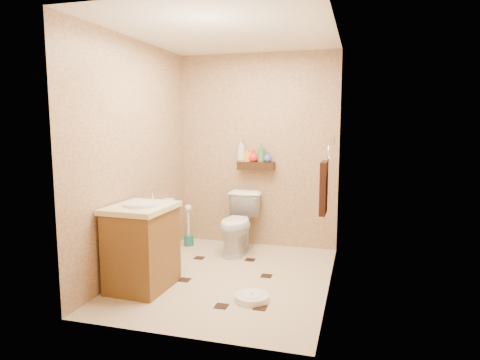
% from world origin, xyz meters
% --- Properties ---
extents(ground, '(2.50, 2.50, 0.00)m').
position_xyz_m(ground, '(0.00, 0.00, 0.00)').
color(ground, beige).
rests_on(ground, ground).
extents(wall_back, '(2.00, 0.04, 2.40)m').
position_xyz_m(wall_back, '(0.00, 1.25, 1.20)').
color(wall_back, tan).
rests_on(wall_back, ground).
extents(wall_front, '(2.00, 0.04, 2.40)m').
position_xyz_m(wall_front, '(0.00, -1.25, 1.20)').
color(wall_front, tan).
rests_on(wall_front, ground).
extents(wall_left, '(0.04, 2.50, 2.40)m').
position_xyz_m(wall_left, '(-1.00, 0.00, 1.20)').
color(wall_left, tan).
rests_on(wall_left, ground).
extents(wall_right, '(0.04, 2.50, 2.40)m').
position_xyz_m(wall_right, '(1.00, 0.00, 1.20)').
color(wall_right, tan).
rests_on(wall_right, ground).
extents(ceiling, '(2.00, 2.50, 0.02)m').
position_xyz_m(ceiling, '(0.00, 0.00, 2.40)').
color(ceiling, white).
rests_on(ceiling, wall_back).
extents(wall_shelf, '(0.46, 0.14, 0.10)m').
position_xyz_m(wall_shelf, '(0.00, 1.17, 1.02)').
color(wall_shelf, '#39210F').
rests_on(wall_shelf, wall_back).
extents(floor_accents, '(1.09, 1.37, 0.01)m').
position_xyz_m(floor_accents, '(0.03, -0.04, 0.00)').
color(floor_accents, black).
rests_on(floor_accents, ground).
extents(toilet, '(0.42, 0.71, 0.71)m').
position_xyz_m(toilet, '(-0.13, 0.83, 0.36)').
color(toilet, white).
rests_on(toilet, ground).
extents(vanity, '(0.56, 0.67, 0.92)m').
position_xyz_m(vanity, '(-0.70, -0.47, 0.41)').
color(vanity, brown).
rests_on(vanity, ground).
extents(bathroom_scale, '(0.36, 0.36, 0.06)m').
position_xyz_m(bathroom_scale, '(0.37, -0.49, 0.03)').
color(bathroom_scale, white).
rests_on(bathroom_scale, ground).
extents(toilet_brush, '(0.12, 0.12, 0.53)m').
position_xyz_m(toilet_brush, '(-0.82, 0.94, 0.19)').
color(toilet_brush, '#18615C').
rests_on(toilet_brush, ground).
extents(towel_ring, '(0.12, 0.30, 0.76)m').
position_xyz_m(towel_ring, '(0.91, 0.25, 0.95)').
color(towel_ring, silver).
rests_on(towel_ring, wall_right).
extents(toilet_paper, '(0.12, 0.11, 0.12)m').
position_xyz_m(toilet_paper, '(-0.94, 0.65, 0.60)').
color(toilet_paper, white).
rests_on(toilet_paper, wall_left).
extents(bottle_a, '(0.12, 0.12, 0.28)m').
position_xyz_m(bottle_a, '(-0.19, 1.17, 1.21)').
color(bottle_a, beige).
rests_on(bottle_a, wall_shelf).
extents(bottle_b, '(0.11, 0.11, 0.18)m').
position_xyz_m(bottle_b, '(-0.12, 1.17, 1.16)').
color(bottle_b, gold).
rests_on(bottle_b, wall_shelf).
extents(bottle_c, '(0.15, 0.15, 0.15)m').
position_xyz_m(bottle_c, '(-0.03, 1.17, 1.15)').
color(bottle_c, red).
rests_on(bottle_c, wall_shelf).
extents(bottle_d, '(0.12, 0.12, 0.23)m').
position_xyz_m(bottle_d, '(0.07, 1.17, 1.19)').
color(bottle_d, '#2C8649').
rests_on(bottle_d, wall_shelf).
extents(bottle_e, '(0.10, 0.10, 0.15)m').
position_xyz_m(bottle_e, '(0.07, 1.17, 1.15)').
color(bottle_e, '#C86442').
rests_on(bottle_e, wall_shelf).
extents(bottle_f, '(0.14, 0.14, 0.13)m').
position_xyz_m(bottle_f, '(0.15, 1.17, 1.13)').
color(bottle_f, '#4459AB').
rests_on(bottle_f, wall_shelf).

